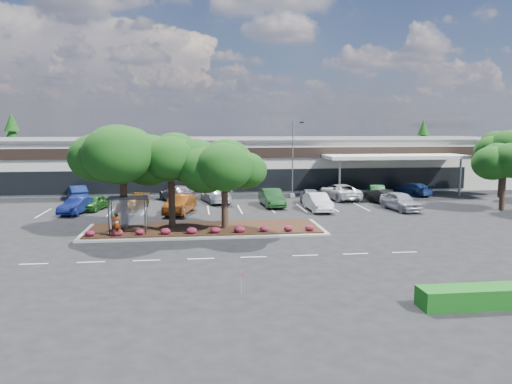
{
  "coord_description": "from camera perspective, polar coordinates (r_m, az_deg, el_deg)",
  "views": [
    {
      "loc": [
        -2.6,
        -33.32,
        7.93
      ],
      "look_at": [
        2.19,
        6.34,
        2.6
      ],
      "focal_mm": 35.0,
      "sensor_mm": 36.0,
      "label": 1
    }
  ],
  "objects": [
    {
      "name": "ground",
      "position": [
        34.35,
        -2.37,
        -5.76
      ],
      "size": [
        160.0,
        160.0,
        0.0
      ],
      "primitive_type": "plane",
      "color": "black",
      "rests_on": "ground"
    },
    {
      "name": "conifer_north_west",
      "position": [
        83.97,
        -26.02,
        4.84
      ],
      "size": [
        4.4,
        4.4,
        10.0
      ],
      "primitive_type": "cone",
      "color": "#133A0F",
      "rests_on": "ground"
    },
    {
      "name": "landscape_island",
      "position": [
        38.13,
        -5.85,
        -4.25
      ],
      "size": [
        18.0,
        6.0,
        0.26
      ],
      "color": "gray",
      "rests_on": "ground"
    },
    {
      "name": "island_tree_west",
      "position": [
        38.39,
        -14.95,
        1.77
      ],
      "size": [
        7.2,
        7.2,
        7.89
      ],
      "primitive_type": null,
      "color": "#133A0F",
      "rests_on": "landscape_island"
    },
    {
      "name": "island_tree_east",
      "position": [
        37.34,
        -3.61,
        0.79
      ],
      "size": [
        5.8,
        5.8,
        6.5
      ],
      "primitive_type": null,
      "color": "#133A0F",
      "rests_on": "landscape_island"
    },
    {
      "name": "car_6",
      "position": [
        50.35,
        6.31,
        -0.58
      ],
      "size": [
        2.33,
        4.91,
        1.62
      ],
      "primitive_type": "imported",
      "rotation": [
        0.0,
        0.0,
        -0.09
      ],
      "color": "slate",
      "rests_on": "ground"
    },
    {
      "name": "car_11",
      "position": [
        56.15,
        -8.0,
        0.2
      ],
      "size": [
        2.16,
        4.65,
        1.54
      ],
      "primitive_type": "imported",
      "rotation": [
        0.0,
        0.0,
        3.22
      ],
      "color": "maroon",
      "rests_on": "ground"
    },
    {
      "name": "car_1",
      "position": [
        49.59,
        -17.97,
        -1.16
      ],
      "size": [
        2.66,
        4.38,
        1.4
      ],
      "primitive_type": "imported",
      "rotation": [
        0.0,
        0.0,
        -0.27
      ],
      "color": "#1B5217",
      "rests_on": "ground"
    },
    {
      "name": "car_12",
      "position": [
        51.84,
        -4.59,
        -0.33
      ],
      "size": [
        3.42,
        5.85,
        1.59
      ],
      "primitive_type": "imported",
      "rotation": [
        0.0,
        0.0,
        3.37
      ],
      "color": "silver",
      "rests_on": "ground"
    },
    {
      "name": "retail_store",
      "position": [
        67.45,
        -4.61,
        3.52
      ],
      "size": [
        80.4,
        25.2,
        6.25
      ],
      "color": "beige",
      "rests_on": "ground"
    },
    {
      "name": "hedge_south_east",
      "position": [
        24.65,
        24.74,
        -10.79
      ],
      "size": [
        6.0,
        1.3,
        0.9
      ],
      "primitive_type": "cube",
      "color": "#0F4610",
      "rests_on": "ground"
    },
    {
      "name": "car_4",
      "position": [
        49.31,
        1.82,
        -0.65
      ],
      "size": [
        2.14,
        5.31,
        1.72
      ],
      "primitive_type": "imported",
      "rotation": [
        0.0,
        0.0,
        0.06
      ],
      "color": "#1A441D",
      "rests_on": "ground"
    },
    {
      "name": "tree_east_far",
      "position": [
        61.48,
        26.3,
        2.97
      ],
      "size": [
        6.4,
        6.4,
        7.62
      ],
      "primitive_type": null,
      "color": "#133A0F",
      "rests_on": "ground"
    },
    {
      "name": "conifer_north_east",
      "position": [
        85.61,
        18.5,
        4.92
      ],
      "size": [
        3.96,
        3.96,
        9.0
      ],
      "primitive_type": "cone",
      "color": "#133A0F",
      "rests_on": "ground"
    },
    {
      "name": "car_0",
      "position": [
        48.11,
        -19.79,
        -1.46
      ],
      "size": [
        2.82,
        4.7,
        1.46
      ],
      "primitive_type": "imported",
      "rotation": [
        0.0,
        0.0,
        -0.31
      ],
      "color": "navy",
      "rests_on": "ground"
    },
    {
      "name": "car_10",
      "position": [
        53.0,
        -8.95,
        -0.16
      ],
      "size": [
        4.57,
        6.37,
        1.71
      ],
      "primitive_type": "imported",
      "rotation": [
        0.0,
        0.0,
        3.56
      ],
      "color": "#5A5A62",
      "rests_on": "ground"
    },
    {
      "name": "shrub_row",
      "position": [
        36.0,
        -5.8,
        -4.34
      ],
      "size": [
        17.0,
        0.8,
        0.5
      ],
      "primitive_type": null,
      "color": "maroon",
      "rests_on": "landscape_island"
    },
    {
      "name": "car_15",
      "position": [
        54.66,
        9.54,
        0.04
      ],
      "size": [
        3.79,
        6.4,
        1.67
      ],
      "primitive_type": "imported",
      "rotation": [
        0.0,
        0.0,
        3.32
      ],
      "color": "silver",
      "rests_on": "ground"
    },
    {
      "name": "bus_shelter",
      "position": [
        37.03,
        -14.41,
        -1.38
      ],
      "size": [
        2.75,
        1.55,
        2.59
      ],
      "color": "black",
      "rests_on": "landscape_island"
    },
    {
      "name": "light_pole",
      "position": [
        55.41,
        4.3,
        3.23
      ],
      "size": [
        1.4,
        0.81,
        8.49
      ],
      "rotation": [
        0.0,
        0.0,
        0.37
      ],
      "color": "gray",
      "rests_on": "ground"
    },
    {
      "name": "car_16",
      "position": [
        56.95,
        13.56,
        0.13
      ],
      "size": [
        2.6,
        4.69,
        1.47
      ],
      "primitive_type": "imported",
      "rotation": [
        0.0,
        0.0,
        2.89
      ],
      "color": "#1E5026",
      "rests_on": "ground"
    },
    {
      "name": "car_2",
      "position": [
        49.22,
        -13.85,
        -1.11
      ],
      "size": [
        3.07,
        4.94,
        1.34
      ],
      "primitive_type": "imported",
      "rotation": [
        0.0,
        0.0,
        -0.28
      ],
      "color": "#683E09",
      "rests_on": "ground"
    },
    {
      "name": "car_5",
      "position": [
        47.02,
        7.07,
        -1.15
      ],
      "size": [
        1.9,
        5.05,
        1.65
      ],
      "primitive_type": "imported",
      "rotation": [
        0.0,
        0.0,
        0.03
      ],
      "color": "white",
      "rests_on": "ground"
    },
    {
      "name": "car_9",
      "position": [
        57.23,
        -19.8,
        -0.02
      ],
      "size": [
        3.3,
        5.04,
        1.57
      ],
      "primitive_type": "imported",
      "rotation": [
        0.0,
        0.0,
        3.52
      ],
      "color": "navy",
      "rests_on": "ground"
    },
    {
      "name": "car_7",
      "position": [
        48.94,
        16.19,
        -1.01
      ],
      "size": [
        2.76,
        5.3,
        1.72
      ],
      "primitive_type": "imported",
      "rotation": [
        0.0,
        0.0,
        0.15
      ],
      "color": "#9B9FA6",
      "rests_on": "ground"
    },
    {
      "name": "car_8",
      "position": [
        52.41,
        14.51,
        -0.57
      ],
      "size": [
        2.79,
        4.53,
        1.41
      ],
      "primitive_type": "imported",
      "rotation": [
        0.0,
        0.0,
        0.33
      ],
      "color": "black",
      "rests_on": "ground"
    },
    {
      "name": "tree_east_near",
      "position": [
        52.12,
        26.44,
        1.66
      ],
      "size": [
        5.6,
        5.6,
        6.51
      ],
      "primitive_type": null,
      "color": "#133A0F",
      "rests_on": "ground"
    },
    {
      "name": "survey_stake",
      "position": [
        23.88,
        -1.65,
        -10.02
      ],
      "size": [
        0.08,
        0.14,
        1.1
      ],
      "color": "tan",
      "rests_on": "ground"
    },
    {
      "name": "island_tree_mid",
      "position": [
        38.78,
        -9.66,
        1.55
      ],
      "size": [
        6.6,
        6.6,
        7.32
      ],
      "primitive_type": null,
      "color": "#133A0F",
      "rests_on": "landscape_island"
    },
    {
      "name": "person_waiting",
      "position": [
        36.11,
        -15.67,
        -3.56
      ],
      "size": [
        0.7,
        0.54,
        1.72
      ],
      "primitive_type": "imported",
      "rotation": [
        0.0,
        0.0,
        3.36
      ],
      "color": "#594C47",
      "rests_on": "landscape_island"
    },
    {
      "name": "car_3",
      "position": [
        45.71,
        -8.72,
        -1.39
      ],
      "size": [
        3.05,
        5.52,
        1.72
      ],
      "primitive_type": "imported",
      "rotation": [
        0.0,
        0.0,
        -0.25
      ],
      "color": "#6E310B",
      "rests_on": "ground"
    },
    {
      "name": "lane_markings",
      "position": [
        44.52,
        -3.61,
        -2.67
      ],
      "size": [
        33.12,
        20.06,
        0.01
      ],
      "color": "silver",
      "rests_on": "ground"
    },
    {
      "name": "car_17",
      "position": [
        59.82,
        17.42,
        0.33
      ],
      "size": [
        3.74,
        5.4,
        1.45
      ],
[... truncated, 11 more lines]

